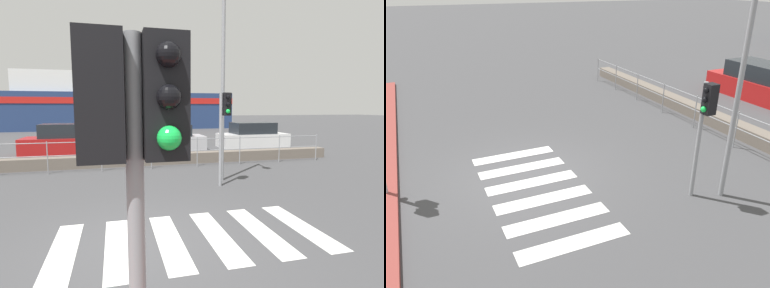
{
  "view_description": "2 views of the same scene",
  "coord_description": "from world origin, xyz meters",
  "views": [
    {
      "loc": [
        -0.45,
        -5.11,
        2.4
      ],
      "look_at": [
        1.41,
        2.0,
        1.5
      ],
      "focal_mm": 28.0,
      "sensor_mm": 36.0,
      "label": 1
    },
    {
      "loc": [
        8.74,
        -2.45,
        4.86
      ],
      "look_at": [
        1.16,
        1.0,
        1.2
      ],
      "focal_mm": 35.0,
      "sensor_mm": 36.0,
      "label": 2
    }
  ],
  "objects": [
    {
      "name": "streetlamp",
      "position": [
        2.97,
        3.88,
        3.99
      ],
      "size": [
        0.32,
        1.0,
        6.51
      ],
      "color": "gray",
      "rests_on": "ground_plane"
    },
    {
      "name": "crosswalk",
      "position": [
        0.91,
        0.0,
        0.0
      ],
      "size": [
        4.95,
        2.4,
        0.01
      ],
      "color": "silver",
      "rests_on": "ground_plane"
    },
    {
      "name": "harbor_fence",
      "position": [
        0.0,
        6.5,
        0.78
      ],
      "size": [
        16.87,
        0.04,
        1.19
      ],
      "color": "gray",
      "rests_on": "ground_plane"
    },
    {
      "name": "traffic_light_far",
      "position": [
        2.77,
        3.36,
        2.08
      ],
      "size": [
        0.34,
        0.32,
        2.84
      ],
      "color": "gray",
      "rests_on": "ground_plane"
    },
    {
      "name": "seawall",
      "position": [
        0.0,
        7.37,
        0.23
      ],
      "size": [
        18.7,
        0.55,
        0.45
      ],
      "color": "#6B6056",
      "rests_on": "ground_plane"
    },
    {
      "name": "parked_car_red",
      "position": [
        -2.73,
        11.59,
        0.66
      ],
      "size": [
        4.56,
        1.84,
        1.56
      ],
      "color": "#B21919",
      "rests_on": "ground_plane"
    },
    {
      "name": "ground_plane",
      "position": [
        0.0,
        0.0,
        0.0
      ],
      "size": [
        160.0,
        160.0,
        0.0
      ],
      "primitive_type": "plane",
      "color": "#424244"
    }
  ]
}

